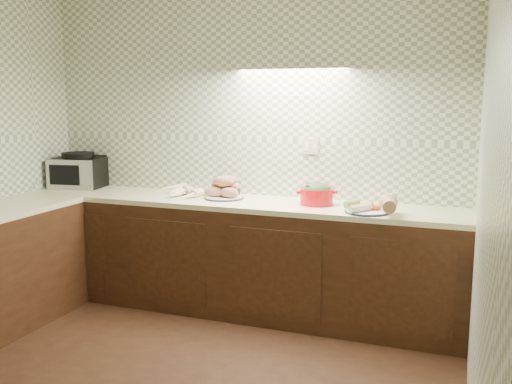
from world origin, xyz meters
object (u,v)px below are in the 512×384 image
(toaster_oven, at_px, (79,171))
(sweet_potato_plate, at_px, (225,189))
(dutch_oven, at_px, (317,194))
(parsnip_pile, at_px, (188,192))
(onion_bowl, at_px, (229,190))
(veg_plate, at_px, (377,206))

(toaster_oven, xyz_separation_m, sweet_potato_plate, (1.47, -0.07, -0.07))
(sweet_potato_plate, xyz_separation_m, dutch_oven, (0.76, -0.00, 0.01))
(toaster_oven, distance_m, parsnip_pile, 1.14)
(sweet_potato_plate, bearing_deg, onion_bowl, 92.61)
(dutch_oven, bearing_deg, parsnip_pile, 157.15)
(parsnip_pile, distance_m, dutch_oven, 1.10)
(toaster_oven, height_order, onion_bowl, toaster_oven)
(veg_plate, bearing_deg, dutch_oven, 161.27)
(toaster_oven, height_order, sweet_potato_plate, toaster_oven)
(parsnip_pile, relative_size, sweet_potato_plate, 1.31)
(parsnip_pile, distance_m, veg_plate, 1.59)
(toaster_oven, bearing_deg, veg_plate, -14.13)
(parsnip_pile, bearing_deg, sweet_potato_plate, -1.97)
(sweet_potato_plate, bearing_deg, dutch_oven, -0.18)
(sweet_potato_plate, bearing_deg, veg_plate, -7.58)
(parsnip_pile, bearing_deg, toaster_oven, 176.85)
(parsnip_pile, bearing_deg, dutch_oven, -0.73)
(onion_bowl, relative_size, dutch_oven, 0.52)
(veg_plate, bearing_deg, sweet_potato_plate, 172.42)
(toaster_oven, xyz_separation_m, onion_bowl, (1.46, 0.04, -0.10))
(toaster_oven, distance_m, veg_plate, 2.72)
(onion_bowl, height_order, dutch_oven, dutch_oven)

